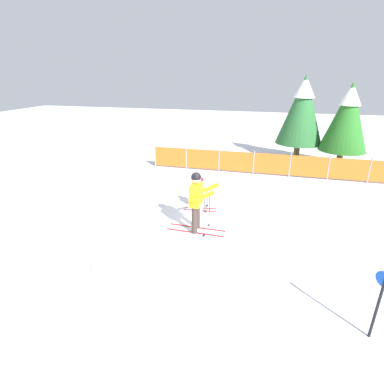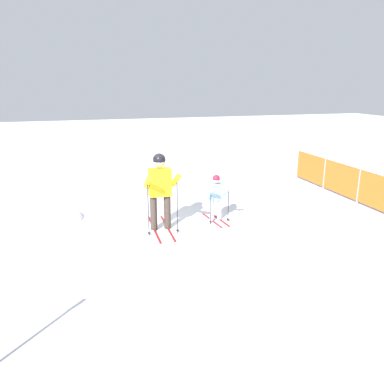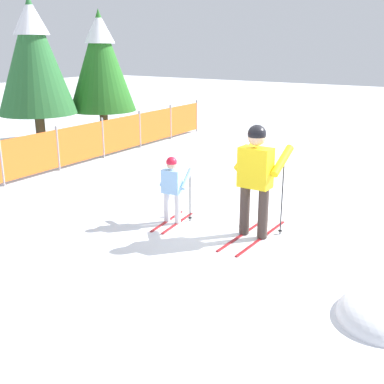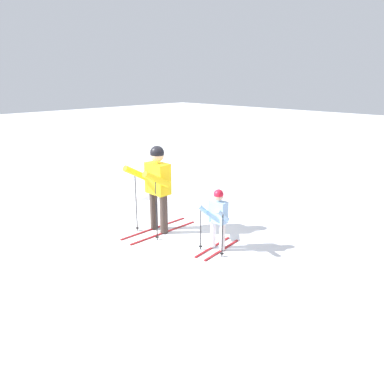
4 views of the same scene
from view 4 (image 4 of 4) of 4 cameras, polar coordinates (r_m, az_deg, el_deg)
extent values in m
plane|color=white|center=(7.90, -4.53, -6.57)|extent=(60.00, 60.00, 0.00)
cube|color=maroon|center=(8.00, -4.25, -6.17)|extent=(1.74, 0.09, 0.02)
cube|color=maroon|center=(8.23, -5.75, -5.51)|extent=(1.74, 0.09, 0.02)
cylinder|color=#3F332D|center=(7.84, -4.32, -3.33)|extent=(0.17, 0.17, 0.83)
cylinder|color=#3F332D|center=(8.08, -5.83, -2.74)|extent=(0.17, 0.17, 0.83)
cube|color=yellow|center=(7.74, -5.23, 2.07)|extent=(0.31, 0.52, 0.64)
cylinder|color=yellow|center=(7.30, -5.41, 1.92)|extent=(0.64, 0.14, 0.43)
cylinder|color=yellow|center=(7.79, -8.39, 2.80)|extent=(0.64, 0.14, 0.43)
sphere|color=#D8AD8C|center=(7.63, -5.33, 5.60)|extent=(0.28, 0.28, 0.28)
sphere|color=black|center=(7.62, -5.34, 5.96)|extent=(0.29, 0.29, 0.29)
cylinder|color=black|center=(7.45, -5.44, -2.77)|extent=(0.02, 0.02, 1.28)
cylinder|color=black|center=(7.66, -5.32, -6.87)|extent=(0.07, 0.07, 0.01)
cylinder|color=black|center=(7.96, -8.51, -1.57)|extent=(0.02, 0.02, 1.28)
cylinder|color=black|center=(8.16, -8.33, -5.45)|extent=(0.07, 0.07, 0.01)
cube|color=maroon|center=(7.24, 4.59, -8.79)|extent=(1.12, 0.16, 0.02)
cube|color=maroon|center=(7.35, 3.19, -8.36)|extent=(1.12, 0.16, 0.02)
cylinder|color=silver|center=(7.12, 4.64, -6.79)|extent=(0.11, 0.11, 0.53)
cylinder|color=silver|center=(7.23, 3.23, -6.38)|extent=(0.11, 0.11, 0.53)
cube|color=#8CBFF2|center=(7.00, 4.01, -3.05)|extent=(0.22, 0.35, 0.41)
cylinder|color=#8CBFF2|center=(6.75, 4.67, -3.55)|extent=(0.39, 0.12, 0.33)
cylinder|color=#8CBFF2|center=(6.97, 1.84, -2.82)|extent=(0.39, 0.12, 0.33)
sphere|color=#D8AD8C|center=(6.90, 4.06, -0.60)|extent=(0.18, 0.18, 0.18)
sphere|color=red|center=(6.89, 4.07, -0.36)|extent=(0.19, 0.19, 0.19)
cylinder|color=black|center=(6.84, 4.65, -6.68)|extent=(0.02, 0.02, 0.83)
cylinder|color=black|center=(6.99, 4.58, -9.33)|extent=(0.07, 0.07, 0.01)
cylinder|color=black|center=(7.10, 1.33, -5.71)|extent=(0.02, 0.02, 0.83)
cylinder|color=black|center=(7.24, 1.31, -8.29)|extent=(0.07, 0.07, 0.01)
ellipsoid|color=white|center=(10.66, -7.74, -0.30)|extent=(1.32, 1.12, 0.53)
camera|label=1|loc=(13.83, -35.59, 19.49)|focal=28.00mm
camera|label=2|loc=(8.14, -72.12, 6.87)|focal=35.00mm
camera|label=3|loc=(14.53, 7.40, 16.56)|focal=45.00mm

